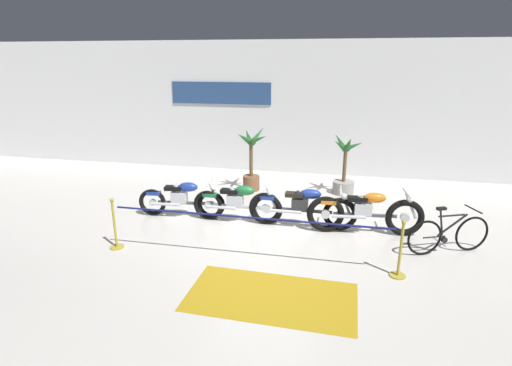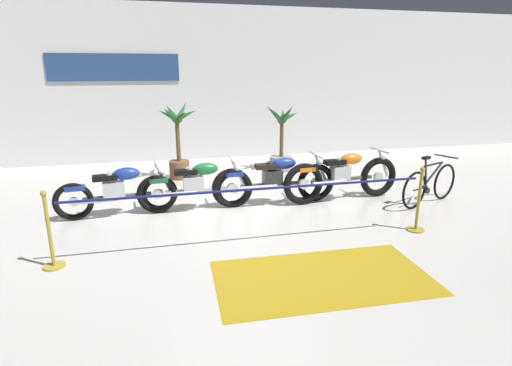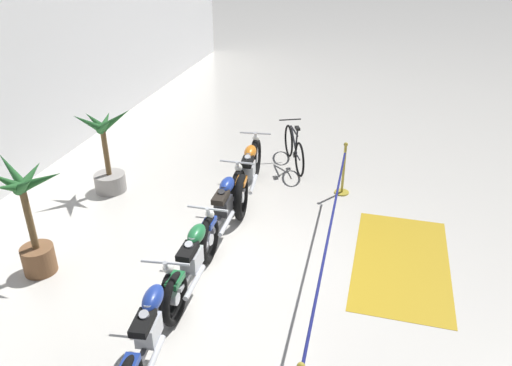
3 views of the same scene
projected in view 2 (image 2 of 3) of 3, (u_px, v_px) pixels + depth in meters
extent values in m
plane|color=silver|center=(241.00, 217.00, 7.03)|extent=(120.00, 120.00, 0.00)
cube|color=white|center=(205.00, 84.00, 11.25)|extent=(28.00, 0.25, 4.20)
cube|color=navy|center=(114.00, 67.00, 10.46)|extent=(3.33, 0.04, 0.70)
torus|color=black|center=(159.00, 194.00, 7.25)|extent=(0.67, 0.17, 0.66)
torus|color=black|center=(73.00, 202.00, 6.80)|extent=(0.67, 0.17, 0.66)
cylinder|color=silver|center=(159.00, 194.00, 7.25)|extent=(0.16, 0.10, 0.16)
cylinder|color=silver|center=(73.00, 202.00, 6.80)|extent=(0.16, 0.10, 0.16)
cylinder|color=silver|center=(163.00, 178.00, 7.20)|extent=(0.31, 0.09, 0.59)
cube|color=silver|center=(114.00, 189.00, 6.97)|extent=(0.38, 0.25, 0.26)
cylinder|color=silver|center=(115.00, 178.00, 6.93)|extent=(0.19, 0.13, 0.24)
cylinder|color=silver|center=(110.00, 178.00, 6.90)|extent=(0.19, 0.13, 0.24)
cylinder|color=silver|center=(96.00, 201.00, 6.78)|extent=(0.70, 0.14, 0.07)
cube|color=#47474C|center=(118.00, 196.00, 7.02)|extent=(1.15, 0.17, 0.06)
ellipsoid|color=navy|center=(126.00, 174.00, 6.97)|extent=(0.48, 0.26, 0.22)
cube|color=black|center=(105.00, 178.00, 6.87)|extent=(0.42, 0.24, 0.09)
cube|color=navy|center=(75.00, 188.00, 6.75)|extent=(0.33, 0.19, 0.08)
cylinder|color=silver|center=(156.00, 164.00, 7.10)|extent=(0.10, 0.62, 0.04)
sphere|color=silver|center=(161.00, 171.00, 7.16)|extent=(0.14, 0.14, 0.14)
torus|color=black|center=(234.00, 189.00, 7.46)|extent=(0.71, 0.10, 0.71)
torus|color=black|center=(157.00, 194.00, 7.14)|extent=(0.71, 0.10, 0.71)
cylinder|color=silver|center=(234.00, 189.00, 7.46)|extent=(0.17, 0.08, 0.17)
cylinder|color=silver|center=(157.00, 194.00, 7.14)|extent=(0.17, 0.08, 0.17)
cylinder|color=silver|center=(239.00, 174.00, 7.40)|extent=(0.30, 0.06, 0.59)
cube|color=silver|center=(193.00, 183.00, 7.24)|extent=(0.36, 0.22, 0.26)
cylinder|color=silver|center=(195.00, 173.00, 7.20)|extent=(0.18, 0.11, 0.24)
cylinder|color=silver|center=(190.00, 173.00, 7.18)|extent=(0.18, 0.11, 0.24)
cylinder|color=silver|center=(177.00, 194.00, 7.09)|extent=(0.70, 0.07, 0.07)
cube|color=#ADAFB5|center=(196.00, 191.00, 7.29)|extent=(1.13, 0.06, 0.06)
ellipsoid|color=#1E6B38|center=(205.00, 169.00, 7.22)|extent=(0.46, 0.22, 0.22)
cube|color=black|center=(185.00, 172.00, 7.16)|extent=(0.40, 0.20, 0.09)
cube|color=#1E6B38|center=(159.00, 180.00, 7.08)|extent=(0.32, 0.16, 0.08)
cylinder|color=silver|center=(233.00, 160.00, 7.30)|extent=(0.04, 0.62, 0.04)
sphere|color=silver|center=(237.00, 168.00, 7.36)|extent=(0.14, 0.14, 0.14)
torus|color=black|center=(316.00, 182.00, 7.81)|extent=(0.75, 0.12, 0.75)
torus|color=black|center=(232.00, 188.00, 7.44)|extent=(0.75, 0.12, 0.75)
cylinder|color=silver|center=(316.00, 182.00, 7.81)|extent=(0.18, 0.08, 0.18)
cylinder|color=silver|center=(232.00, 188.00, 7.44)|extent=(0.18, 0.08, 0.18)
cylinder|color=silver|center=(321.00, 168.00, 7.75)|extent=(0.30, 0.06, 0.59)
cube|color=#2D2D30|center=(272.00, 177.00, 7.57)|extent=(0.36, 0.22, 0.26)
cylinder|color=#2D2D30|center=(275.00, 167.00, 7.52)|extent=(0.18, 0.11, 0.24)
cylinder|color=#2D2D30|center=(270.00, 167.00, 7.50)|extent=(0.18, 0.11, 0.24)
cylinder|color=silver|center=(259.00, 187.00, 7.41)|extent=(0.70, 0.07, 0.07)
cube|color=#47474C|center=(275.00, 184.00, 7.62)|extent=(1.34, 0.06, 0.06)
ellipsoid|color=navy|center=(284.00, 163.00, 7.55)|extent=(0.46, 0.22, 0.22)
cube|color=black|center=(266.00, 166.00, 7.48)|extent=(0.40, 0.20, 0.09)
cube|color=navy|center=(234.00, 174.00, 7.38)|extent=(0.32, 0.16, 0.08)
cylinder|color=silver|center=(316.00, 155.00, 7.65)|extent=(0.04, 0.62, 0.04)
sphere|color=silver|center=(320.00, 162.00, 7.71)|extent=(0.14, 0.14, 0.14)
torus|color=black|center=(378.00, 177.00, 8.10)|extent=(0.82, 0.20, 0.81)
torus|color=black|center=(303.00, 184.00, 7.59)|extent=(0.82, 0.20, 0.81)
cylinder|color=silver|center=(378.00, 177.00, 8.10)|extent=(0.20, 0.10, 0.19)
cylinder|color=silver|center=(303.00, 184.00, 7.59)|extent=(0.20, 0.10, 0.19)
cylinder|color=silver|center=(383.00, 163.00, 8.04)|extent=(0.31, 0.08, 0.59)
cube|color=silver|center=(340.00, 173.00, 7.79)|extent=(0.38, 0.25, 0.26)
cylinder|color=silver|center=(343.00, 163.00, 7.74)|extent=(0.19, 0.12, 0.24)
cylinder|color=silver|center=(339.00, 163.00, 7.72)|extent=(0.19, 0.12, 0.24)
cylinder|color=silver|center=(330.00, 183.00, 7.61)|extent=(0.70, 0.13, 0.07)
cube|color=#47474C|center=(342.00, 179.00, 7.84)|extent=(1.33, 0.17, 0.06)
ellipsoid|color=orange|center=(351.00, 159.00, 7.78)|extent=(0.48, 0.26, 0.22)
cube|color=black|center=(335.00, 162.00, 7.69)|extent=(0.42, 0.23, 0.09)
cube|color=orange|center=(306.00, 169.00, 7.53)|extent=(0.33, 0.19, 0.08)
cylinder|color=silver|center=(380.00, 150.00, 7.94)|extent=(0.09, 0.62, 0.04)
sphere|color=silver|center=(382.00, 157.00, 8.00)|extent=(0.14, 0.14, 0.14)
torus|color=black|center=(444.00, 182.00, 7.93)|extent=(0.68, 0.32, 0.72)
torus|color=black|center=(414.00, 190.00, 7.35)|extent=(0.68, 0.32, 0.72)
cylinder|color=black|center=(433.00, 174.00, 7.61)|extent=(0.57, 0.27, 0.43)
cylinder|color=black|center=(433.00, 165.00, 7.52)|extent=(0.52, 0.24, 0.04)
cylinder|color=black|center=(426.00, 172.00, 7.44)|extent=(0.15, 0.09, 0.55)
cube|color=black|center=(426.00, 158.00, 7.35)|extent=(0.20, 0.14, 0.05)
cylinder|color=black|center=(421.00, 189.00, 7.47)|extent=(0.43, 0.20, 0.03)
cylinder|color=black|center=(446.00, 156.00, 7.75)|extent=(0.21, 0.45, 0.03)
cylinder|color=black|center=(427.00, 191.00, 7.62)|extent=(0.13, 0.09, 0.12)
cylinder|color=gray|center=(281.00, 163.00, 10.31)|extent=(0.59, 0.59, 0.35)
cylinder|color=brown|center=(282.00, 138.00, 10.13)|extent=(0.10, 0.10, 0.94)
cone|color=#235B28|center=(289.00, 116.00, 10.05)|extent=(0.53, 0.23, 0.33)
cone|color=#235B28|center=(283.00, 115.00, 10.16)|extent=(0.32, 0.50, 0.43)
cone|color=#235B28|center=(274.00, 113.00, 10.08)|extent=(0.48, 0.51, 0.53)
cone|color=#235B28|center=(278.00, 116.00, 9.79)|extent=(0.48, 0.51, 0.49)
cone|color=#235B28|center=(287.00, 114.00, 9.73)|extent=(0.26, 0.66, 0.55)
cylinder|color=brown|center=(180.00, 169.00, 9.50)|extent=(0.48, 0.48, 0.42)
cylinder|color=brown|center=(178.00, 140.00, 9.31)|extent=(0.10, 0.10, 0.99)
cone|color=#235B28|center=(186.00, 115.00, 9.19)|extent=(0.53, 0.19, 0.34)
cone|color=#235B28|center=(182.00, 111.00, 9.37)|extent=(0.44, 0.61, 0.56)
cone|color=#235B28|center=(171.00, 113.00, 9.23)|extent=(0.39, 0.42, 0.48)
cone|color=#235B28|center=(168.00, 115.00, 9.13)|extent=(0.51, 0.23, 0.36)
cone|color=#235B28|center=(170.00, 114.00, 8.93)|extent=(0.46, 0.56, 0.51)
cone|color=#235B28|center=(182.00, 116.00, 8.94)|extent=(0.33, 0.64, 0.43)
cylinder|color=gold|center=(55.00, 266.00, 5.25)|extent=(0.28, 0.28, 0.03)
cylinder|color=gold|center=(49.00, 232.00, 5.12)|extent=(0.05, 0.05, 0.95)
sphere|color=gold|center=(43.00, 193.00, 4.98)|extent=(0.08, 0.08, 0.08)
cylinder|color=navy|center=(253.00, 189.00, 5.61)|extent=(5.17, 0.04, 0.04)
cylinder|color=gold|center=(415.00, 230.00, 6.45)|extent=(0.28, 0.28, 0.03)
cylinder|color=gold|center=(419.00, 201.00, 6.32)|extent=(0.05, 0.05, 0.95)
sphere|color=gold|center=(423.00, 169.00, 6.17)|extent=(0.08, 0.08, 0.08)
cube|color=#B78E19|center=(323.00, 277.00, 4.98)|extent=(2.72, 1.50, 0.01)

